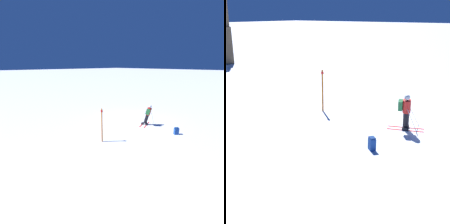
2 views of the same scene
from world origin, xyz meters
TOP-DOWN VIEW (x-y plane):
  - ground_plane at (0.00, 0.00)m, footprint 300.00×300.00m
  - skier at (-1.60, -0.05)m, footprint 1.37×1.64m
  - spare_backpack at (-4.12, 0.10)m, footprint 0.36×0.37m
  - trail_marker at (-1.45, 4.58)m, footprint 0.13×0.13m

SIDE VIEW (x-z plane):
  - ground_plane at x=0.00m, z-range 0.00..0.00m
  - spare_backpack at x=-4.12m, z-range -0.01..0.49m
  - skier at x=-1.60m, z-range 0.07..1.77m
  - trail_marker at x=-1.45m, z-range 0.10..2.25m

